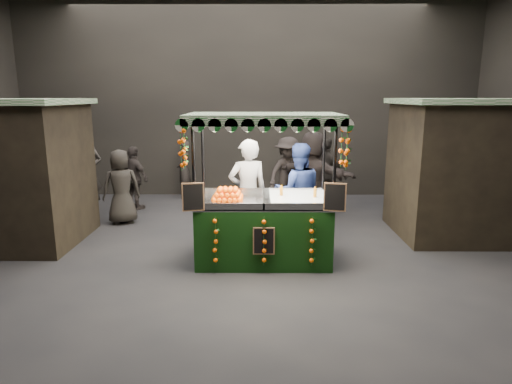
{
  "coord_description": "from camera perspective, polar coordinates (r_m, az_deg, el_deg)",
  "views": [
    {
      "loc": [
        0.3,
        -6.77,
        2.65
      ],
      "look_at": [
        0.25,
        0.64,
        1.02
      ],
      "focal_mm": 30.89,
      "sensor_mm": 36.0,
      "label": 1
    }
  ],
  "objects": [
    {
      "name": "ground",
      "position": [
        7.28,
        -2.04,
        -8.99
      ],
      "size": [
        12.0,
        12.0,
        0.0
      ],
      "primitive_type": "plane",
      "color": "black",
      "rests_on": "ground"
    },
    {
      "name": "market_hall",
      "position": [
        6.82,
        -2.26,
        18.54
      ],
      "size": [
        12.1,
        10.1,
        5.05
      ],
      "color": "black",
      "rests_on": "ground"
    },
    {
      "name": "neighbour_stall_right",
      "position": [
        9.33,
        26.48,
        2.8
      ],
      "size": [
        3.0,
        2.2,
        2.6
      ],
      "color": "black",
      "rests_on": "ground"
    },
    {
      "name": "juice_stall",
      "position": [
        7.09,
        1.05,
        -3.26
      ],
      "size": [
        2.46,
        1.44,
        2.38
      ],
      "color": "black",
      "rests_on": "ground"
    },
    {
      "name": "vendor_grey",
      "position": [
        7.83,
        -1.07,
        -0.12
      ],
      "size": [
        0.79,
        0.62,
        1.91
      ],
      "rotation": [
        0.0,
        0.0,
        3.4
      ],
      "color": "gray",
      "rests_on": "ground"
    },
    {
      "name": "vendor_blue",
      "position": [
        8.16,
        5.46,
        -0.02
      ],
      "size": [
        0.89,
        0.7,
        1.81
      ],
      "rotation": [
        0.0,
        0.0,
        3.16
      ],
      "color": "navy",
      "rests_on": "ground"
    },
    {
      "name": "shopper_0",
      "position": [
        10.44,
        -21.18,
        2.28
      ],
      "size": [
        0.76,
        0.56,
        1.94
      ],
      "rotation": [
        0.0,
        0.0,
        0.13
      ],
      "color": "#2A2622",
      "rests_on": "ground"
    },
    {
      "name": "shopper_1",
      "position": [
        10.24,
        19.35,
        2.22
      ],
      "size": [
        1.2,
        1.15,
        1.94
      ],
      "rotation": [
        0.0,
        0.0,
        -0.64
      ],
      "color": "black",
      "rests_on": "ground"
    },
    {
      "name": "shopper_2",
      "position": [
        10.76,
        -15.45,
        1.75
      ],
      "size": [
        0.93,
        0.82,
        1.5
      ],
      "rotation": [
        0.0,
        0.0,
        2.5
      ],
      "color": "#2D2724",
      "rests_on": "ground"
    },
    {
      "name": "shopper_3",
      "position": [
        10.36,
        4.15,
        2.38
      ],
      "size": [
        1.27,
        1.18,
        1.72
      ],
      "rotation": [
        0.0,
        0.0,
        0.65
      ],
      "color": "black",
      "rests_on": "ground"
    },
    {
      "name": "shopper_4",
      "position": [
        9.63,
        -17.06,
        0.66
      ],
      "size": [
        0.9,
        0.76,
        1.57
      ],
      "rotation": [
        0.0,
        0.0,
        3.54
      ],
      "color": "black",
      "rests_on": "ground"
    },
    {
      "name": "shopper_5",
      "position": [
        9.39,
        7.38,
        1.97
      ],
      "size": [
        1.76,
        1.58,
        1.94
      ],
      "rotation": [
        0.0,
        0.0,
        2.46
      ],
      "color": "#2C2524",
      "rests_on": "ground"
    },
    {
      "name": "shopper_6",
      "position": [
        11.69,
        -9.31,
        2.86
      ],
      "size": [
        0.47,
        0.61,
        1.51
      ],
      "rotation": [
        0.0,
        0.0,
        -1.36
      ],
      "color": "black",
      "rests_on": "ground"
    },
    {
      "name": "shopper_7",
      "position": [
        10.19,
        9.01,
        2.13
      ],
      "size": [
        1.08,
        0.92,
        1.73
      ],
      "rotation": [
        0.0,
        0.0,
        2.54
      ],
      "color": "black",
      "rests_on": "ground"
    }
  ]
}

